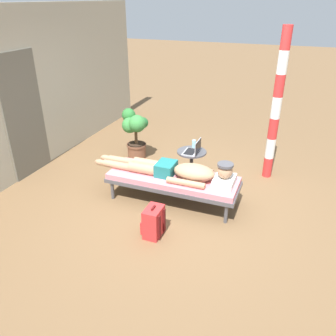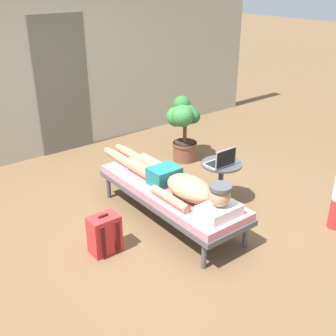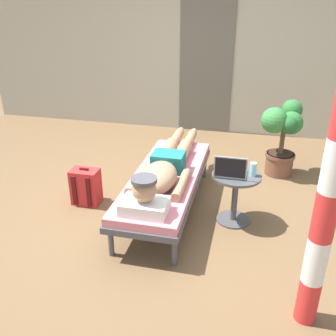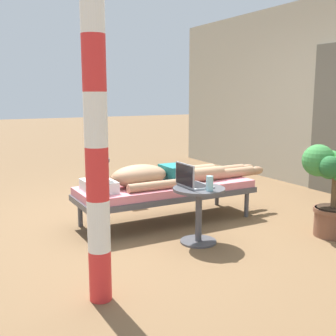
# 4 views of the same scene
# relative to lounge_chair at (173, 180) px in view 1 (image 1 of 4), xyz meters

# --- Properties ---
(ground_plane) EXTENTS (40.00, 40.00, 0.00)m
(ground_plane) POSITION_rel_lounge_chair_xyz_m (-0.05, -0.05, -0.35)
(ground_plane) COLOR brown
(house_wall_back) EXTENTS (7.60, 0.20, 2.70)m
(house_wall_back) POSITION_rel_lounge_chair_xyz_m (0.00, 2.73, 1.00)
(house_wall_back) COLOR #B2AD99
(house_wall_back) RESTS_ON ground
(house_door_panel) EXTENTS (0.84, 0.03, 2.04)m
(house_door_panel) POSITION_rel_lounge_chair_xyz_m (0.02, 2.62, 0.67)
(house_door_panel) COLOR #625F54
(house_door_panel) RESTS_ON ground
(lounge_chair) EXTENTS (0.67, 1.95, 0.42)m
(lounge_chair) POSITION_rel_lounge_chair_xyz_m (0.00, 0.00, 0.00)
(lounge_chair) COLOR #4C4C51
(lounge_chair) RESTS_ON ground
(person_reclining) EXTENTS (0.53, 2.17, 0.33)m
(person_reclining) POSITION_rel_lounge_chair_xyz_m (0.00, -0.09, 0.17)
(person_reclining) COLOR white
(person_reclining) RESTS_ON lounge_chair
(side_table) EXTENTS (0.48, 0.48, 0.52)m
(side_table) POSITION_rel_lounge_chair_xyz_m (0.72, -0.06, 0.01)
(side_table) COLOR #4C4C51
(side_table) RESTS_ON ground
(laptop) EXTENTS (0.31, 0.24, 0.23)m
(laptop) POSITION_rel_lounge_chair_xyz_m (0.66, -0.11, 0.24)
(laptop) COLOR #A5A8AD
(laptop) RESTS_ON side_table
(drink_glass) EXTENTS (0.06, 0.06, 0.13)m
(drink_glass) POSITION_rel_lounge_chair_xyz_m (0.87, -0.04, 0.24)
(drink_glass) COLOR #99D8E5
(drink_glass) RESTS_ON side_table
(backpack) EXTENTS (0.30, 0.26, 0.42)m
(backpack) POSITION_rel_lounge_chair_xyz_m (-0.88, -0.06, -0.15)
(backpack) COLOR red
(backpack) RESTS_ON ground
(potted_plant) EXTENTS (0.51, 0.55, 0.93)m
(potted_plant) POSITION_rel_lounge_chair_xyz_m (1.18, 1.19, 0.22)
(potted_plant) COLOR brown
(potted_plant) RESTS_ON ground
(porch_post) EXTENTS (0.15, 0.15, 2.42)m
(porch_post) POSITION_rel_lounge_chair_xyz_m (1.33, -1.23, 0.87)
(porch_post) COLOR red
(porch_post) RESTS_ON ground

